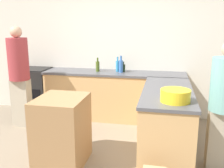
{
  "coord_description": "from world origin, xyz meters",
  "views": [
    {
      "loc": [
        0.94,
        -3.0,
        1.84
      ],
      "look_at": [
        0.19,
        0.62,
        0.96
      ],
      "focal_mm": 42.0,
      "sensor_mm": 36.0,
      "label": 1
    }
  ],
  "objects_px": {
    "dish_soap_bottle": "(118,66)",
    "wine_bottle_dark": "(123,68)",
    "island_table": "(62,131)",
    "person_by_range": "(19,73)",
    "olive_oil_bottle": "(98,66)",
    "mixing_bowl": "(175,96)",
    "range_oven": "(35,91)",
    "water_bottle_blue": "(121,66)"
  },
  "relations": [
    {
      "from": "dish_soap_bottle",
      "to": "person_by_range",
      "type": "xyz_separation_m",
      "value": [
        -1.61,
        -0.77,
        -0.06
      ]
    },
    {
      "from": "wine_bottle_dark",
      "to": "water_bottle_blue",
      "type": "distance_m",
      "value": 0.11
    },
    {
      "from": "island_table",
      "to": "water_bottle_blue",
      "type": "bearing_deg",
      "value": 75.21
    },
    {
      "from": "olive_oil_bottle",
      "to": "person_by_range",
      "type": "relative_size",
      "value": 0.15
    },
    {
      "from": "wine_bottle_dark",
      "to": "olive_oil_bottle",
      "type": "height_order",
      "value": "olive_oil_bottle"
    },
    {
      "from": "mixing_bowl",
      "to": "water_bottle_blue",
      "type": "relative_size",
      "value": 1.13
    },
    {
      "from": "dish_soap_bottle",
      "to": "person_by_range",
      "type": "relative_size",
      "value": 0.16
    },
    {
      "from": "island_table",
      "to": "dish_soap_bottle",
      "type": "xyz_separation_m",
      "value": [
        0.39,
        1.86,
        0.58
      ]
    },
    {
      "from": "wine_bottle_dark",
      "to": "person_by_range",
      "type": "xyz_separation_m",
      "value": [
        -1.71,
        -0.78,
        -0.03
      ]
    },
    {
      "from": "range_oven",
      "to": "person_by_range",
      "type": "distance_m",
      "value": 0.86
    },
    {
      "from": "dish_soap_bottle",
      "to": "water_bottle_blue",
      "type": "relative_size",
      "value": 0.9
    },
    {
      "from": "mixing_bowl",
      "to": "dish_soap_bottle",
      "type": "distance_m",
      "value": 2.06
    },
    {
      "from": "wine_bottle_dark",
      "to": "water_bottle_blue",
      "type": "relative_size",
      "value": 0.61
    },
    {
      "from": "range_oven",
      "to": "mixing_bowl",
      "type": "relative_size",
      "value": 2.63
    },
    {
      "from": "mixing_bowl",
      "to": "range_oven",
      "type": "bearing_deg",
      "value": 147.97
    },
    {
      "from": "mixing_bowl",
      "to": "island_table",
      "type": "bearing_deg",
      "value": -176.77
    },
    {
      "from": "island_table",
      "to": "person_by_range",
      "type": "height_order",
      "value": "person_by_range"
    },
    {
      "from": "mixing_bowl",
      "to": "wine_bottle_dark",
      "type": "height_order",
      "value": "wine_bottle_dark"
    },
    {
      "from": "mixing_bowl",
      "to": "water_bottle_blue",
      "type": "distance_m",
      "value": 1.95
    },
    {
      "from": "wine_bottle_dark",
      "to": "olive_oil_bottle",
      "type": "bearing_deg",
      "value": -169.09
    },
    {
      "from": "island_table",
      "to": "water_bottle_blue",
      "type": "height_order",
      "value": "water_bottle_blue"
    },
    {
      "from": "mixing_bowl",
      "to": "wine_bottle_dark",
      "type": "xyz_separation_m",
      "value": [
        -0.92,
        1.8,
        0.0
      ]
    },
    {
      "from": "wine_bottle_dark",
      "to": "olive_oil_bottle",
      "type": "relative_size",
      "value": 0.72
    },
    {
      "from": "range_oven",
      "to": "wine_bottle_dark",
      "type": "distance_m",
      "value": 1.88
    },
    {
      "from": "person_by_range",
      "to": "island_table",
      "type": "bearing_deg",
      "value": -41.96
    },
    {
      "from": "dish_soap_bottle",
      "to": "water_bottle_blue",
      "type": "distance_m",
      "value": 0.11
    },
    {
      "from": "mixing_bowl",
      "to": "olive_oil_bottle",
      "type": "bearing_deg",
      "value": 129.3
    },
    {
      "from": "mixing_bowl",
      "to": "dish_soap_bottle",
      "type": "xyz_separation_m",
      "value": [
        -1.02,
        1.78,
        0.04
      ]
    },
    {
      "from": "dish_soap_bottle",
      "to": "wine_bottle_dark",
      "type": "relative_size",
      "value": 1.47
    },
    {
      "from": "olive_oil_bottle",
      "to": "range_oven",
      "type": "bearing_deg",
      "value": -179.93
    },
    {
      "from": "dish_soap_bottle",
      "to": "olive_oil_bottle",
      "type": "height_order",
      "value": "dish_soap_bottle"
    },
    {
      "from": "island_table",
      "to": "olive_oil_bottle",
      "type": "xyz_separation_m",
      "value": [
        0.02,
        1.78,
        0.57
      ]
    },
    {
      "from": "mixing_bowl",
      "to": "person_by_range",
      "type": "xyz_separation_m",
      "value": [
        -2.63,
        1.01,
        -0.03
      ]
    },
    {
      "from": "range_oven",
      "to": "person_by_range",
      "type": "height_order",
      "value": "person_by_range"
    },
    {
      "from": "wine_bottle_dark",
      "to": "mixing_bowl",
      "type": "bearing_deg",
      "value": -62.9
    },
    {
      "from": "dish_soap_bottle",
      "to": "range_oven",
      "type": "bearing_deg",
      "value": -177.3
    },
    {
      "from": "range_oven",
      "to": "mixing_bowl",
      "type": "height_order",
      "value": "mixing_bowl"
    },
    {
      "from": "olive_oil_bottle",
      "to": "person_by_range",
      "type": "height_order",
      "value": "person_by_range"
    },
    {
      "from": "dish_soap_bottle",
      "to": "wine_bottle_dark",
      "type": "height_order",
      "value": "dish_soap_bottle"
    },
    {
      "from": "mixing_bowl",
      "to": "wine_bottle_dark",
      "type": "relative_size",
      "value": 1.85
    },
    {
      "from": "water_bottle_blue",
      "to": "mixing_bowl",
      "type": "bearing_deg",
      "value": -60.95
    },
    {
      "from": "mixing_bowl",
      "to": "water_bottle_blue",
      "type": "xyz_separation_m",
      "value": [
        -0.95,
        1.7,
        0.05
      ]
    }
  ]
}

